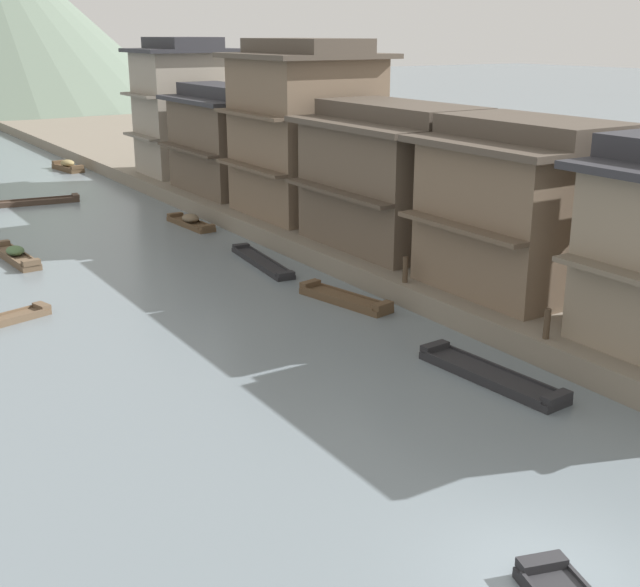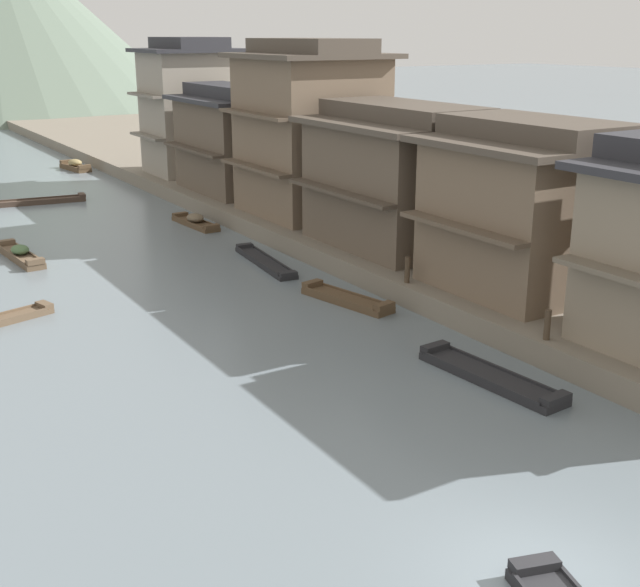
% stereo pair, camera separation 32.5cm
% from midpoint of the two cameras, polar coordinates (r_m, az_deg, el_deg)
% --- Properties ---
extents(ground_plane, '(400.00, 400.00, 0.00)m').
position_cam_midpoint_polar(ground_plane, '(16.96, 15.41, -18.51)').
color(ground_plane, slate).
extents(riverbank_right, '(18.00, 110.00, 0.84)m').
position_cam_midpoint_polar(riverbank_right, '(48.25, 2.59, 6.40)').
color(riverbank_right, slate).
rests_on(riverbank_right, ground).
extents(boat_moored_nearest, '(1.48, 5.16, 0.43)m').
position_cam_midpoint_polar(boat_moored_nearest, '(24.89, 11.43, -5.64)').
color(boat_moored_nearest, '#232326').
rests_on(boat_moored_nearest, ground).
extents(boat_moored_second, '(1.44, 5.64, 0.35)m').
position_cam_midpoint_polar(boat_moored_second, '(36.54, -4.32, 2.18)').
color(boat_moored_second, '#232326').
rests_on(boat_moored_second, ground).
extents(boat_moored_third, '(1.18, 4.03, 0.66)m').
position_cam_midpoint_polar(boat_moored_third, '(44.36, -9.20, 4.94)').
color(boat_moored_third, brown).
rests_on(boat_moored_third, ground).
extents(boat_moored_far, '(5.53, 1.64, 0.41)m').
position_cam_midpoint_polar(boat_moored_far, '(52.53, -19.54, 6.01)').
color(boat_moored_far, '#423328').
rests_on(boat_moored_far, ground).
extents(boat_midriver_drifting, '(1.53, 3.67, 0.81)m').
position_cam_midpoint_polar(boat_midriver_drifting, '(64.88, -17.27, 8.44)').
color(boat_midriver_drifting, brown).
rests_on(boat_midriver_drifting, ground).
extents(boat_upstream_distant, '(1.23, 4.61, 0.69)m').
position_cam_midpoint_polar(boat_upstream_distant, '(39.55, -20.61, 2.47)').
color(boat_upstream_distant, brown).
rests_on(boat_upstream_distant, ground).
extents(boat_crossing_west, '(1.78, 4.28, 0.45)m').
position_cam_midpoint_polar(boat_crossing_west, '(31.25, 1.44, -0.39)').
color(boat_crossing_west, brown).
rests_on(boat_crossing_west, ground).
extents(house_waterfront_second, '(6.98, 6.84, 6.14)m').
position_cam_midpoint_polar(house_waterfront_second, '(30.76, 13.92, 5.91)').
color(house_waterfront_second, '#75604C').
rests_on(house_waterfront_second, riverbank_right).
extents(house_waterfront_tall, '(6.96, 8.19, 6.14)m').
position_cam_midpoint_polar(house_waterfront_tall, '(36.42, 5.15, 8.11)').
color(house_waterfront_tall, brown).
rests_on(house_waterfront_tall, riverbank_right).
extents(house_waterfront_narrow, '(6.94, 7.29, 8.74)m').
position_cam_midpoint_polar(house_waterfront_narrow, '(42.61, -1.25, 11.33)').
color(house_waterfront_narrow, '#75604C').
rests_on(house_waterfront_narrow, riverbank_right).
extents(house_waterfront_far, '(5.61, 8.10, 6.14)m').
position_cam_midpoint_polar(house_waterfront_far, '(49.30, -6.69, 10.56)').
color(house_waterfront_far, brown).
rests_on(house_waterfront_far, riverbank_right).
extents(house_waterfront_end, '(6.79, 5.70, 8.74)m').
position_cam_midpoint_polar(house_waterfront_end, '(56.09, -9.54, 12.64)').
color(house_waterfront_end, gray).
rests_on(house_waterfront_end, riverbank_right).
extents(mooring_post_dock_near, '(0.20, 0.20, 0.96)m').
position_cam_midpoint_polar(mooring_post_dock_near, '(26.06, 15.15, -2.05)').
color(mooring_post_dock_near, '#473828').
rests_on(mooring_post_dock_near, riverbank_right).
extents(mooring_post_dock_mid, '(0.20, 0.20, 1.00)m').
position_cam_midpoint_polar(mooring_post_dock_mid, '(30.98, 5.65, 1.66)').
color(mooring_post_dock_mid, '#473828').
rests_on(mooring_post_dock_mid, riverbank_right).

